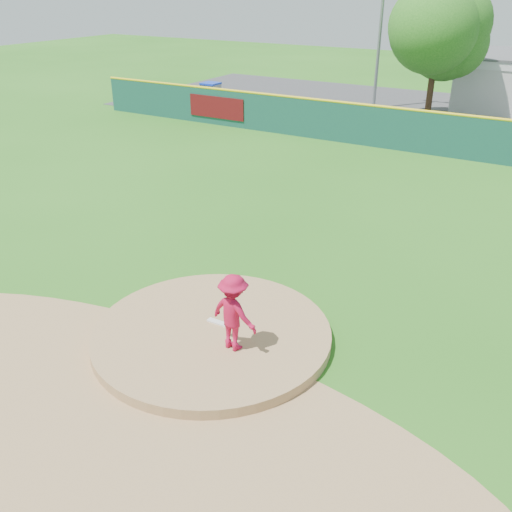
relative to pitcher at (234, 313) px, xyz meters
The scene contains 11 objects.
ground 1.43m from the pitcher, 159.03° to the left, with size 120.00×120.00×0.00m, color #286B19.
pitchers_mound 1.43m from the pitcher, 159.03° to the left, with size 5.50×5.50×0.50m, color #9E774C.
pitching_rubber 1.34m from the pitcher, 143.14° to the left, with size 0.60×0.15×0.04m, color white.
infield_dirt_arc 3.03m from the pitcher, 106.95° to the right, with size 15.40×15.40×0.01m, color #9E774C.
parking_lot 27.35m from the pitcher, 91.72° to the left, with size 44.00×16.00×0.02m, color #38383A.
pitcher is the anchor object (origin of this frame).
fence_banners 18.49m from the pitcher, 99.49° to the left, with size 23.26×0.04×1.20m.
playground_slide 27.01m from the pitcher, 125.92° to the left, with size 1.04×2.93×1.62m.
outfield_fence 18.33m from the pitcher, 92.56° to the left, with size 40.00×0.14×2.07m.
deciduous_tree 25.70m from the pitcher, 96.35° to the left, with size 5.60×5.60×7.36m.
light_pole_left 28.58m from the pitcher, 104.02° to the left, with size 1.75×0.25×11.00m.
Camera 1 is at (6.52, -8.99, 7.51)m, focal length 40.00 mm.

